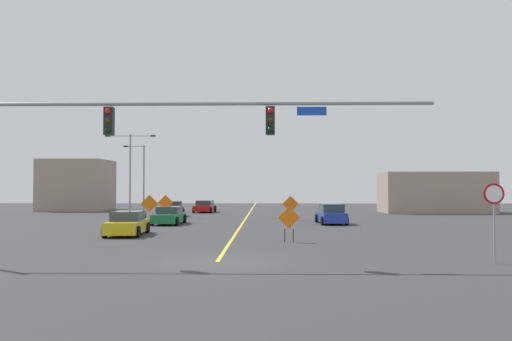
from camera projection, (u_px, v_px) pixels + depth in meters
ground at (217, 262)px, 19.08m from camera, size 130.62×130.62×0.00m
road_centre_stripe at (250, 212)px, 55.34m from camera, size 0.16×72.57×0.01m
traffic_signal_assembly at (124, 130)px, 19.29m from camera, size 18.26×0.44×6.34m
stop_sign at (494, 207)px, 18.67m from camera, size 0.76×0.07×2.91m
street_lamp_near_right at (142, 175)px, 52.21m from camera, size 2.16×0.24×7.01m
street_lamp_mid_right at (130, 166)px, 48.71m from camera, size 4.78×0.24×7.72m
construction_sign_left_shoulder at (149, 205)px, 41.58m from camera, size 1.41×0.16×2.11m
construction_sign_right_shoulder at (289, 220)px, 25.92m from camera, size 1.11×0.06×1.78m
construction_sign_right_lane at (290, 205)px, 42.45m from camera, size 1.36×0.26×2.03m
construction_sign_median_near at (165, 204)px, 44.07m from camera, size 1.33×0.17×2.06m
car_blue_far at (331, 214)px, 38.43m from camera, size 2.12×4.31×1.50m
car_red_near at (205, 207)px, 55.31m from camera, size 2.22×4.24×1.28m
car_green_distant at (169, 216)px, 38.05m from camera, size 2.09×4.19×1.31m
car_yellow_approaching at (127, 224)px, 29.50m from camera, size 2.16×4.13×1.37m
car_black_passing at (172, 210)px, 47.71m from camera, size 2.06×4.07×1.41m
roadside_building_west at (77, 185)px, 60.06m from camera, size 7.27×6.69×5.86m
roadside_building_east at (435, 192)px, 54.61m from camera, size 11.17×5.38×4.28m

